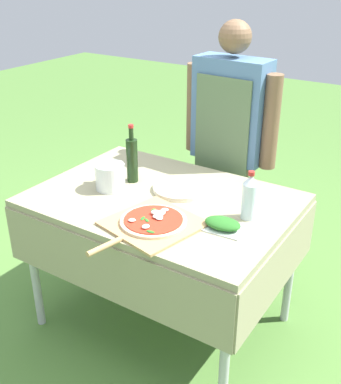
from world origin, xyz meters
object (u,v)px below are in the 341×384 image
Objects in this scene: pizza_on_peel at (152,223)px; plate_stack at (180,188)px; oil_bottle at (132,159)px; herb_container at (223,224)px; person_cook at (229,136)px; water_bottle at (250,197)px; mixing_tub at (110,177)px; prep_table at (163,213)px.

pizza_on_peel is 0.37m from plate_stack.
oil_bottle reaches higher than herb_container.
pizza_on_peel is at bearing 97.84° from person_cook.
person_cook is 0.70m from water_bottle.
pizza_on_peel is at bearing -137.79° from water_bottle.
mixing_tub is 0.35m from plate_stack.
plate_stack is at bearing 8.34° from oil_bottle.
prep_table is at bearing -174.79° from water_bottle.
prep_table is at bearing -17.48° from oil_bottle.
oil_bottle is 2.07× the size of mixing_tub.
pizza_on_peel reaches higher than prep_table.
prep_table is at bearing 127.38° from pizza_on_peel.
plate_stack is (-0.08, 0.36, -0.00)m from pizza_on_peel.
person_cook is at bearing 86.57° from prep_table.
pizza_on_peel is 0.44m from water_bottle.
prep_table is 0.41m from herb_container.
herb_container is at bearing -32.40° from plate_stack.
oil_bottle is 0.15m from mixing_tub.
oil_bottle is at bearing 177.05° from water_bottle.
pizza_on_peel is 3.80× the size of mixing_tub.
plate_stack is at bearing 92.13° from person_cook.
water_bottle reaches higher than prep_table.
water_bottle is (0.39, -0.58, -0.03)m from person_cook.
mixing_tub is at bearing -150.66° from plate_stack.
herb_container is 0.65m from mixing_tub.
plate_stack is at bearing 169.66° from water_bottle.
prep_table is 0.31m from mixing_tub.
herb_container is (0.27, 0.14, 0.01)m from pizza_on_peel.
prep_table is 4.53× the size of plate_stack.
pizza_on_peel is 2.03× the size of plate_stack.
prep_table is 0.66m from person_cook.
person_cook reaches higher than pizza_on_peel.
herb_container reaches higher than prep_table.
oil_bottle is 0.29m from plate_stack.
oil_bottle is (-0.27, -0.55, -0.02)m from person_cook.
herb_container is at bearing -4.49° from mixing_tub.
plate_stack is at bearing 74.54° from prep_table.
plate_stack is at bearing 29.34° from mixing_tub.
person_cook reaches higher than mixing_tub.
oil_bottle is at bearing 163.40° from herb_container.
oil_bottle is (-0.34, 0.32, 0.11)m from pizza_on_peel.
oil_bottle is at bearing 66.57° from person_cook.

